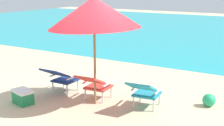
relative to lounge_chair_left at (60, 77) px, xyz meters
The scene contains 7 objects.
ground_plane 4.22m from the lounge_chair_left, 75.47° to the left, with size 40.00×40.00×0.00m, color #CCB78E.
lounge_chair_left is the anchor object (origin of this frame).
lounge_chair_center 1.00m from the lounge_chair_left, ahead, with size 0.61×0.92×0.68m.
lounge_chair_right 2.15m from the lounge_chair_left, ahead, with size 0.63×0.93×0.68m.
beach_umbrella_center 1.93m from the lounge_chair_left, ahead, with size 2.20×2.18×2.34m.
beach_ball 3.42m from the lounge_chair_left, 16.71° to the left, with size 0.28×0.28×0.28m, color #1E9E60.
cooler_box 1.03m from the lounge_chair_left, 104.52° to the right, with size 0.54×0.43×0.32m.
Camera 1 is at (3.80, -5.68, 2.55)m, focal length 51.54 mm.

